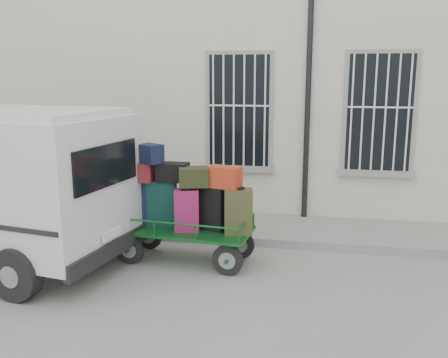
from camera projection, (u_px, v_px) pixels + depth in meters
name	position (u px, v px, depth m)	size (l,w,h in m)	color
ground	(234.00, 276.00, 7.49)	(80.00, 80.00, 0.00)	slate
building	(272.00, 73.00, 12.16)	(24.00, 5.15, 6.00)	beige
sidewalk	(253.00, 228.00, 9.59)	(24.00, 1.70, 0.15)	gray
luggage_cart	(184.00, 205.00, 7.93)	(2.54, 1.18, 1.89)	black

